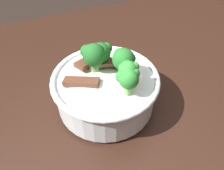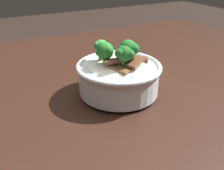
{
  "view_description": "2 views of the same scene",
  "coord_description": "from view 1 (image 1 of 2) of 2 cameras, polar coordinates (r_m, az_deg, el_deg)",
  "views": [
    {
      "loc": [
        -0.08,
        -0.21,
        1.13
      ],
      "look_at": [
        0.05,
        0.09,
        0.81
      ],
      "focal_mm": 34.17,
      "sensor_mm": 36.0,
      "label": 1
    },
    {
      "loc": [
        0.3,
        0.56,
        1.09
      ],
      "look_at": [
        0.04,
        0.06,
        0.8
      ],
      "focal_mm": 39.42,
      "sensor_mm": 36.0,
      "label": 2
    }
  ],
  "objects": [
    {
      "name": "dining_table",
      "position": [
        0.51,
        -0.8,
        -18.53
      ],
      "size": [
        1.5,
        1.07,
        0.77
      ],
      "color": "black",
      "rests_on": "ground"
    },
    {
      "name": "rice_bowl",
      "position": [
        0.43,
        -1.64,
        -0.03
      ],
      "size": [
        0.21,
        0.21,
        0.15
      ],
      "color": "silver",
      "rests_on": "dining_table"
    }
  ]
}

